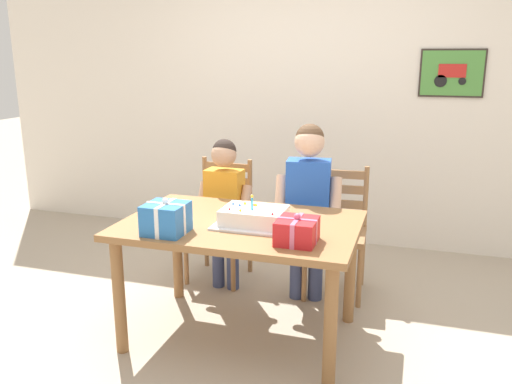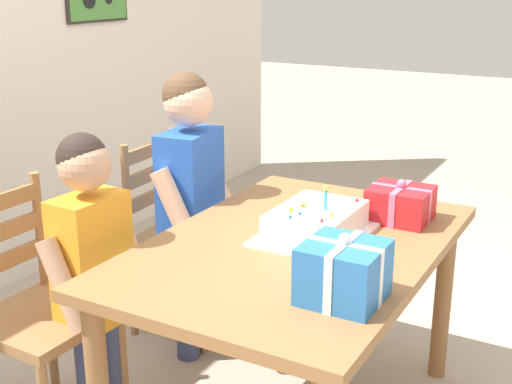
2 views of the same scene
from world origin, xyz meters
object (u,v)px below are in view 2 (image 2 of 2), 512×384
(gift_box_red_large, at_px, (344,272))
(gift_box_beside_cake, at_px, (400,204))
(birthday_cake, at_px, (316,223))
(child_younger, at_px, (92,256))
(dining_table, at_px, (295,268))
(chair_left, at_px, (34,312))
(child_older, at_px, (191,189))
(chair_right, at_px, (179,234))

(gift_box_red_large, xyz_separation_m, gift_box_beside_cake, (0.72, 0.07, -0.02))
(gift_box_red_large, bearing_deg, gift_box_beside_cake, 5.33)
(birthday_cake, height_order, child_younger, child_younger)
(dining_table, distance_m, gift_box_beside_cake, 0.49)
(chair_left, xyz_separation_m, child_younger, (0.11, -0.20, 0.22))
(child_older, bearing_deg, dining_table, -113.65)
(dining_table, bearing_deg, birthday_cake, -19.51)
(chair_right, bearing_deg, gift_box_red_large, -124.41)
(dining_table, bearing_deg, child_younger, 118.48)
(dining_table, height_order, chair_right, chair_right)
(dining_table, distance_m, child_younger, 0.71)
(chair_left, bearing_deg, gift_box_red_large, -83.78)
(gift_box_beside_cake, relative_size, chair_left, 0.25)
(dining_table, distance_m, child_older, 0.69)
(child_older, bearing_deg, birthday_cake, -105.28)
(gift_box_red_large, bearing_deg, child_younger, 90.82)
(dining_table, relative_size, gift_box_beside_cake, 6.11)
(birthday_cake, relative_size, child_older, 0.35)
(chair_right, height_order, child_older, child_older)
(child_younger, bearing_deg, chair_left, 119.35)
(child_older, relative_size, child_younger, 1.12)
(chair_left, height_order, chair_right, same)
(gift_box_beside_cake, xyz_separation_m, child_older, (-0.12, 0.87, -0.04))
(gift_box_beside_cake, bearing_deg, child_older, 97.99)
(dining_table, bearing_deg, gift_box_beside_cake, -31.42)
(birthday_cake, height_order, gift_box_beside_cake, birthday_cake)
(gift_box_red_large, xyz_separation_m, child_older, (0.60, 0.93, -0.06))
(gift_box_red_large, bearing_deg, child_older, 57.30)
(child_younger, bearing_deg, birthday_cake, -56.67)
(birthday_cake, xyz_separation_m, gift_box_beside_cake, (0.30, -0.21, 0.02))
(gift_box_beside_cake, xyz_separation_m, chair_left, (-0.84, 1.06, -0.34))
(birthday_cake, bearing_deg, gift_box_red_large, -146.73)
(birthday_cake, bearing_deg, child_younger, 123.33)
(child_younger, bearing_deg, gift_box_red_large, -89.18)
(gift_box_red_large, relative_size, chair_right, 0.25)
(child_younger, bearing_deg, child_older, -0.03)
(dining_table, height_order, child_younger, child_younger)
(birthday_cake, height_order, chair_right, birthday_cake)
(chair_right, distance_m, child_older, 0.40)
(child_younger, bearing_deg, gift_box_beside_cake, -49.72)
(dining_table, xyz_separation_m, child_younger, (-0.34, 0.63, 0.04))
(dining_table, relative_size, chair_left, 1.50)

